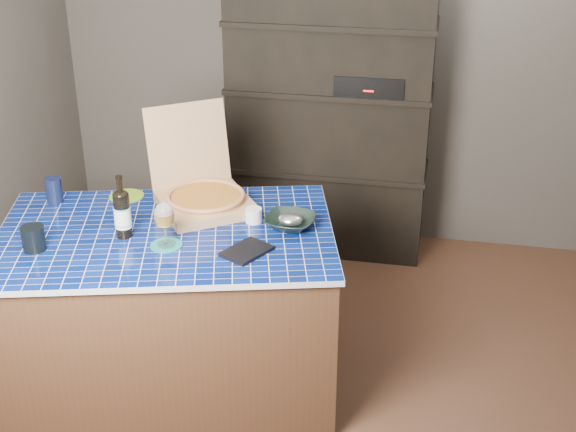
% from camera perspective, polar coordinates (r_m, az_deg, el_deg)
% --- Properties ---
extents(room, '(3.50, 3.50, 3.50)m').
position_cam_1_polar(room, '(3.36, -0.81, 4.92)').
color(room, '#4E2F21').
rests_on(room, ground).
extents(shelving_unit, '(1.20, 0.41, 1.80)m').
position_cam_1_polar(shelving_unit, '(4.89, 3.02, 7.43)').
color(shelving_unit, black).
rests_on(shelving_unit, floor).
extents(kitchen_island, '(1.69, 1.30, 0.82)m').
position_cam_1_polar(kitchen_island, '(3.83, -8.31, -6.62)').
color(kitchen_island, '#43251A').
rests_on(kitchen_island, floor).
extents(pizza_box, '(0.61, 0.63, 0.44)m').
position_cam_1_polar(pizza_box, '(3.82, -6.01, 1.53)').
color(pizza_box, '#9B784F').
rests_on(pizza_box, kitchen_island).
extents(mead_bottle, '(0.08, 0.08, 0.29)m').
position_cam_1_polar(mead_bottle, '(3.57, -11.70, 0.22)').
color(mead_bottle, black).
rests_on(mead_bottle, kitchen_island).
extents(teal_trivet, '(0.14, 0.14, 0.01)m').
position_cam_1_polar(teal_trivet, '(3.51, -8.64, -2.07)').
color(teal_trivet, '#16726A').
rests_on(teal_trivet, kitchen_island).
extents(wine_glass, '(0.09, 0.09, 0.20)m').
position_cam_1_polar(wine_glass, '(3.44, -8.79, -0.05)').
color(wine_glass, white).
rests_on(wine_glass, teal_trivet).
extents(tumbler, '(0.10, 0.10, 0.11)m').
position_cam_1_polar(tumbler, '(3.58, -17.66, -1.52)').
color(tumbler, black).
rests_on(tumbler, kitchen_island).
extents(dvd_case, '(0.22, 0.25, 0.02)m').
position_cam_1_polar(dvd_case, '(3.41, -2.95, -2.51)').
color(dvd_case, black).
rests_on(dvd_case, kitchen_island).
extents(bowl, '(0.25, 0.25, 0.06)m').
position_cam_1_polar(bowl, '(3.61, 0.16, -0.42)').
color(bowl, black).
rests_on(bowl, kitchen_island).
extents(foil_contents, '(0.11, 0.09, 0.05)m').
position_cam_1_polar(foil_contents, '(3.61, 0.16, -0.25)').
color(foil_contents, silver).
rests_on(foil_contents, bowl).
extents(white_jar, '(0.08, 0.08, 0.07)m').
position_cam_1_polar(white_jar, '(3.67, -2.46, 0.06)').
color(white_jar, silver).
rests_on(white_jar, kitchen_island).
extents(navy_cup, '(0.08, 0.08, 0.12)m').
position_cam_1_polar(navy_cup, '(4.01, -16.32, 1.78)').
color(navy_cup, black).
rests_on(navy_cup, kitchen_island).
extents(green_trivet, '(0.17, 0.17, 0.01)m').
position_cam_1_polar(green_trivet, '(4.01, -11.40, 1.40)').
color(green_trivet, '#73A924').
rests_on(green_trivet, kitchen_island).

